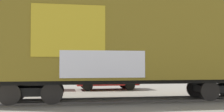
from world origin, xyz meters
name	(u,v)px	position (x,y,z in m)	size (l,w,h in m)	color
ground_plane	(156,100)	(0.00, 0.00, 0.00)	(260.00, 260.00, 0.00)	slate
track	(163,99)	(0.34, -0.07, 0.04)	(60.01, 4.47, 0.08)	#4C4742
freight_car	(131,40)	(-1.22, 0.00, 2.83)	(13.33, 3.58, 5.06)	olive
flagpole	(110,16)	(0.27, 12.87, 6.39)	(1.12, 1.12, 10.11)	silver
hillside	(77,54)	(0.04, 55.93, 4.43)	(145.45, 29.00, 13.27)	slate
parked_car_black	(22,77)	(-6.82, 6.01, 0.87)	(4.43, 2.00, 1.78)	black
parked_car_red	(106,76)	(-1.41, 5.65, 0.88)	(4.08, 1.92, 1.81)	#B21E1E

